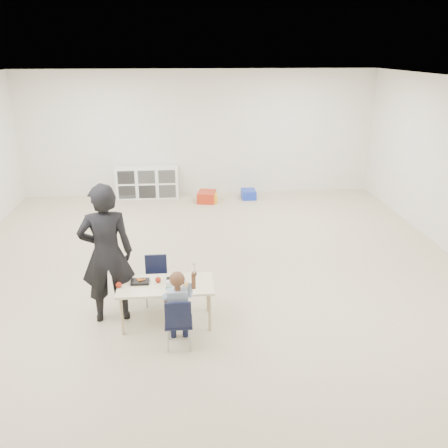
{
  "coord_description": "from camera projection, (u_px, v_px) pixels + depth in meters",
  "views": [
    {
      "loc": [
        -0.37,
        -6.26,
        3.21
      ],
      "look_at": [
        0.18,
        0.06,
        0.85
      ],
      "focal_mm": 38.0,
      "sensor_mm": 36.0,
      "label": 1
    }
  ],
  "objects": [
    {
      "name": "adult",
      "position": [
        106.0,
        254.0,
        5.7
      ],
      "size": [
        0.7,
        0.51,
        1.77
      ],
      "primitive_type": "imported",
      "rotation": [
        0.0,
        0.0,
        3.29
      ],
      "color": "black",
      "rests_on": "ground"
    },
    {
      "name": "chair_near",
      "position": [
        179.0,
        321.0,
        5.34
      ],
      "size": [
        0.31,
        0.29,
        0.64
      ],
      "primitive_type": null,
      "rotation": [
        0.0,
        0.0,
        0.0
      ],
      "color": "black",
      "rests_on": "ground"
    },
    {
      "name": "bread_roll",
      "position": [
        188.0,
        285.0,
        5.64
      ],
      "size": [
        0.09,
        0.09,
        0.07
      ],
      "primitive_type": "ellipsoid",
      "color": "tan",
      "rests_on": "table"
    },
    {
      "name": "lunch_tray_far",
      "position": [
        140.0,
        282.0,
        5.75
      ],
      "size": [
        0.22,
        0.16,
        0.03
      ],
      "primitive_type": "cube",
      "rotation": [
        0.0,
        0.0,
        0.0
      ],
      "color": "black",
      "rests_on": "table"
    },
    {
      "name": "cubby_shelf",
      "position": [
        147.0,
        182.0,
        10.77
      ],
      "size": [
        1.4,
        0.4,
        0.7
      ],
      "primitive_type": "cube",
      "color": "white",
      "rests_on": "ground"
    },
    {
      "name": "apple_near",
      "position": [
        158.0,
        280.0,
        5.76
      ],
      "size": [
        0.07,
        0.07,
        0.07
      ],
      "primitive_type": "sphere",
      "color": "maroon",
      "rests_on": "table"
    },
    {
      "name": "chair_far",
      "position": [
        156.0,
        281.0,
        6.27
      ],
      "size": [
        0.31,
        0.29,
        0.64
      ],
      "primitive_type": null,
      "rotation": [
        0.0,
        0.0,
        0.0
      ],
      "color": "black",
      "rests_on": "ground"
    },
    {
      "name": "bin_red",
      "position": [
        207.0,
        197.0,
        10.52
      ],
      "size": [
        0.46,
        0.54,
        0.23
      ],
      "primitive_type": "cube",
      "rotation": [
        0.0,
        0.0,
        -0.2
      ],
      "color": "#B32911",
      "rests_on": "ground"
    },
    {
      "name": "bin_yellow",
      "position": [
        209.0,
        197.0,
        10.55
      ],
      "size": [
        0.35,
        0.44,
        0.21
      ],
      "primitive_type": "cube",
      "rotation": [
        0.0,
        0.0,
        0.05
      ],
      "color": "#FFB01A",
      "rests_on": "ground"
    },
    {
      "name": "milk_carton",
      "position": [
        169.0,
        285.0,
        5.6
      ],
      "size": [
        0.07,
        0.07,
        0.1
      ],
      "primitive_type": "cube",
      "rotation": [
        0.0,
        0.0,
        0.0
      ],
      "color": "white",
      "rests_on": "table"
    },
    {
      "name": "table",
      "position": [
        167.0,
        303.0,
        5.82
      ],
      "size": [
        1.16,
        0.58,
        0.53
      ],
      "rotation": [
        0.0,
        0.0,
        0.0
      ],
      "color": "#FBEDC9",
      "rests_on": "ground"
    },
    {
      "name": "bin_blue",
      "position": [
        249.0,
        194.0,
        10.77
      ],
      "size": [
        0.31,
        0.4,
        0.2
      ],
      "primitive_type": "cube",
      "rotation": [
        0.0,
        0.0,
        0.0
      ],
      "color": "#1731B3",
      "rests_on": "ground"
    },
    {
      "name": "lunch_tray_near",
      "position": [
        175.0,
        280.0,
        5.79
      ],
      "size": [
        0.22,
        0.16,
        0.03
      ],
      "primitive_type": "cube",
      "rotation": [
        0.0,
        0.0,
        0.0
      ],
      "color": "black",
      "rests_on": "table"
    },
    {
      "name": "child",
      "position": [
        178.0,
        307.0,
        5.28
      ],
      "size": [
        0.42,
        0.42,
        1.0
      ],
      "primitive_type": null,
      "rotation": [
        0.0,
        0.0,
        0.0
      ],
      "color": "#9AAFD0",
      "rests_on": "chair_near"
    },
    {
      "name": "room",
      "position": [
        211.0,
        188.0,
        6.51
      ],
      "size": [
        9.0,
        9.02,
        2.8
      ],
      "color": "#BEB392",
      "rests_on": "ground"
    },
    {
      "name": "apple_far",
      "position": [
        119.0,
        285.0,
        5.63
      ],
      "size": [
        0.07,
        0.07,
        0.07
      ],
      "primitive_type": "sphere",
      "color": "maroon",
      "rests_on": "table"
    }
  ]
}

